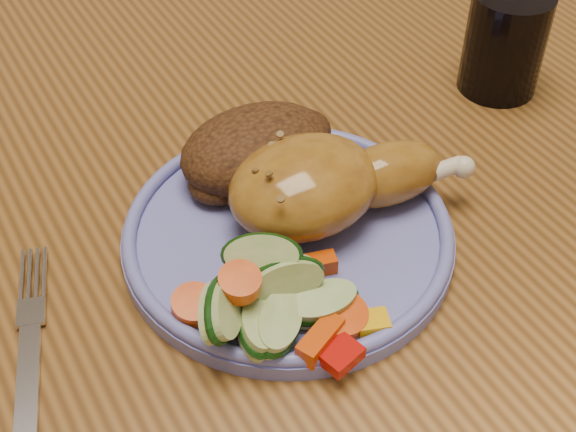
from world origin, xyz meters
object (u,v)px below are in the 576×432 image
(dining_table, at_px, (273,204))
(drinking_glass, at_px, (505,42))
(fork, at_px, (28,369))
(chair_far, at_px, (77,42))
(plate, at_px, (288,237))

(dining_table, relative_size, drinking_glass, 15.60)
(dining_table, relative_size, fork, 8.69)
(fork, distance_m, drinking_glass, 0.46)
(dining_table, distance_m, chair_far, 0.65)
(drinking_glass, bearing_deg, plate, -163.50)
(chair_far, xyz_separation_m, plate, (-0.05, -0.74, 0.26))
(chair_far, xyz_separation_m, fork, (-0.24, -0.76, 0.26))
(fork, bearing_deg, drinking_glass, 11.56)
(fork, relative_size, drinking_glass, 1.80)
(dining_table, height_order, plate, plate)
(drinking_glass, bearing_deg, fork, -168.44)
(plate, xyz_separation_m, drinking_glass, (0.25, 0.08, 0.04))
(dining_table, height_order, chair_far, chair_far)
(dining_table, bearing_deg, fork, -151.26)
(chair_far, height_order, fork, chair_far)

